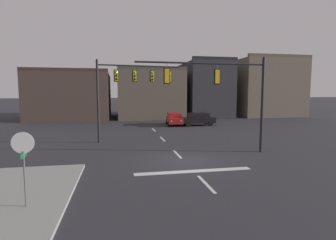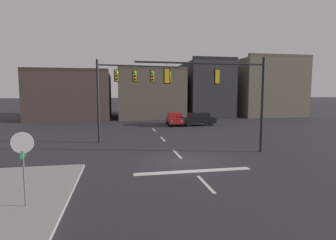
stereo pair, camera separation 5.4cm
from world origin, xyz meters
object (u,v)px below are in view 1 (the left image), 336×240
Objects in this scene: signal_mast_near_side at (227,87)px; car_lot_nearside at (198,119)px; signal_mast_far_side at (127,83)px; stop_sign at (23,151)px; car_lot_middle at (174,118)px.

car_lot_nearside is (2.72, 15.27, -3.72)m from signal_mast_near_side.
stop_sign is (-4.12, -12.99, -2.82)m from signal_mast_far_side.
signal_mast_near_side is 3.17× the size of stop_sign.
car_lot_nearside is at bearing 79.91° from signal_mast_near_side.
car_lot_middle is (-2.82, 1.04, 0.00)m from car_lot_nearside.
signal_mast_far_side reaches higher than stop_sign.
car_lot_middle is (-0.11, 16.31, -3.72)m from signal_mast_near_side.
car_lot_nearside is at bearing -20.22° from car_lot_middle.
signal_mast_near_side is at bearing -42.98° from signal_mast_far_side.
signal_mast_near_side is 15.95m from car_lot_nearside.
signal_mast_far_side is at bearing -134.53° from car_lot_nearside.
signal_mast_near_side is 2.00× the size of car_lot_nearside.
signal_mast_far_side is 1.56× the size of car_lot_middle.
stop_sign is 25.96m from car_lot_nearside.
car_lot_middle is (10.43, 23.32, -1.29)m from stop_sign.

